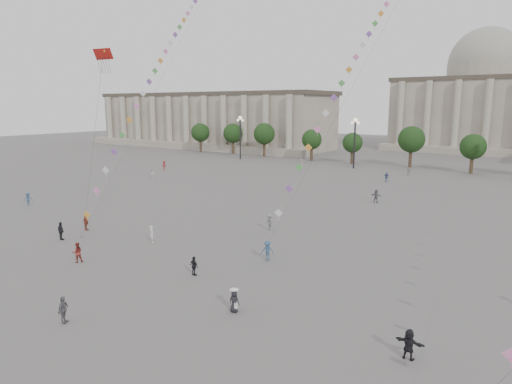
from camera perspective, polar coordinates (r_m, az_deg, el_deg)
The scene contains 26 objects.
ground at distance 33.73m, azimuth -11.15°, elevation -12.66°, with size 360.00×360.00×0.00m, color #5A5755.
hall_west at distance 151.01m, azimuth -5.83°, elevation 8.92°, with size 84.00×26.22×17.20m.
hall_central at distance 152.29m, azimuth 26.41°, elevation 10.07°, with size 48.30×34.30×35.50m.
tree_row at distance 102.21m, azimuth 21.78°, elevation 5.62°, with size 137.12×5.12×8.00m.
lamp_post_far_west at distance 113.72m, azimuth -1.99°, elevation 7.82°, with size 2.00×0.90×10.65m.
lamp_post_mid_west at distance 98.94m, azimuth 12.26°, elevation 7.13°, with size 2.00×0.90×10.65m.
person_crowd_0 at distance 83.21m, azimuth 15.98°, elevation 1.81°, with size 1.02×0.43×1.75m, color #384F7E.
person_crowd_1 at distance 87.10m, azimuth -12.79°, elevation 2.26°, with size 0.73×0.57×1.50m, color white.
person_crowd_2 at distance 96.68m, azimuth -11.40°, elevation 3.28°, with size 1.25×0.72×1.93m, color maroon.
person_crowd_3 at distance 26.75m, azimuth 18.58°, elevation -17.59°, with size 1.57×0.50×1.69m, color black.
person_crowd_4 at distance 92.25m, azimuth 18.50°, elevation 2.46°, with size 1.46×0.47×1.58m, color #B2B1AE.
person_crowd_5 at distance 68.56m, azimuth -26.61°, elevation -0.79°, with size 1.14×0.65×1.76m, color #334F72.
person_crowd_6 at distance 49.33m, azimuth 1.67°, elevation -3.76°, with size 1.17×0.67×1.81m, color slate.
person_crowd_10 at distance 100.85m, azimuth 5.78°, elevation 3.65°, with size 0.58×0.38×1.60m, color #B3B2AE.
person_crowd_12 at distance 65.26m, azimuth 14.78°, elevation -0.49°, with size 1.70×0.54×1.83m, color slate.
person_crowd_13 at distance 46.13m, azimuth -12.88°, elevation -5.15°, with size 0.62×0.40×1.69m, color silver.
tourist_0 at distance 52.49m, azimuth -20.47°, elevation -3.57°, with size 1.04×0.43×1.78m, color brown.
tourist_1 at distance 49.72m, azimuth -23.20°, elevation -4.51°, with size 1.08×0.45×1.85m, color black.
tourist_3 at distance 31.47m, azimuth -22.96°, elevation -13.40°, with size 1.02×0.42×1.74m, color #5F5E63.
tourist_4 at distance 36.89m, azimuth -7.75°, elevation -9.15°, with size 0.92×0.38×1.57m, color black.
kite_flyer_0 at distance 42.35m, azimuth -21.43°, elevation -7.05°, with size 0.85×0.66×1.75m, color maroon.
kite_flyer_1 at distance 39.90m, azimuth 1.44°, elevation -7.34°, with size 1.14×0.66×1.77m, color #335173.
hat_person at distance 30.55m, azimuth -2.74°, elevation -13.39°, with size 0.79×0.60×1.69m.
dragon_kite at distance 48.94m, azimuth -18.52°, elevation 15.07°, with size 2.86×0.86×17.33m.
kite_train_west at distance 66.47m, azimuth -9.79°, elevation 18.68°, with size 22.63×47.50×66.04m.
kite_train_mid at distance 64.54m, azimuth 16.56°, elevation 21.85°, with size 1.24×53.01×70.41m.
Camera 1 is at (22.39, -21.41, 13.33)m, focal length 32.00 mm.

